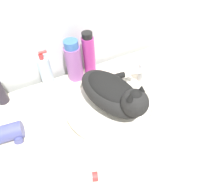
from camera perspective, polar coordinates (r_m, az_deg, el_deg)
vanity_counter at (r=1.24m, az=-2.01°, el=-15.92°), size 1.01×0.58×0.85m
sink_basin at (r=0.86m, az=-0.41°, el=-2.78°), size 0.39×0.39×0.05m
cat at (r=0.78m, az=0.48°, el=0.98°), size 0.26×0.35×0.16m
faucet at (r=0.97m, az=8.54°, el=6.62°), size 0.12×0.07×0.13m
shampoo_bottle_tall at (r=1.00m, az=-6.60°, el=11.65°), size 0.06×0.06×0.23m
mouthwash_bottle at (r=0.99m, az=-10.86°, el=9.76°), size 0.08×0.08×0.21m
soap_pump_bottle at (r=0.98m, az=-18.34°, el=6.32°), size 0.06×0.06×0.20m
cream_tube at (r=0.72m, az=-10.74°, el=-22.33°), size 0.16×0.08×0.03m
hair_dryer at (r=0.87m, az=-28.56°, el=-9.56°), size 0.17×0.09×0.07m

